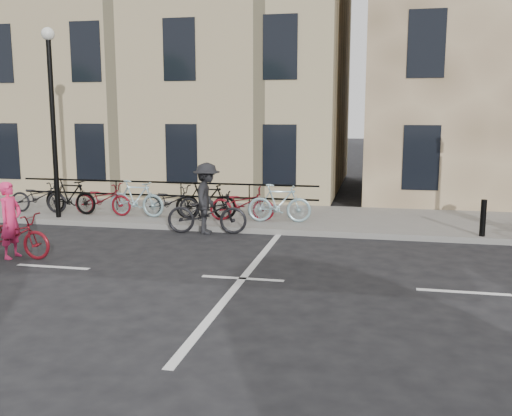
# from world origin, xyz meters

# --- Properties ---
(ground) EXTENTS (120.00, 120.00, 0.00)m
(ground) POSITION_xyz_m (0.00, 0.00, 0.00)
(ground) COLOR black
(ground) RESTS_ON ground
(sidewalk) EXTENTS (46.00, 4.00, 0.15)m
(sidewalk) POSITION_xyz_m (-4.00, 6.00, 0.07)
(sidewalk) COLOR slate
(sidewalk) RESTS_ON ground
(building_west) EXTENTS (20.00, 10.00, 10.00)m
(building_west) POSITION_xyz_m (-9.00, 13.00, 5.15)
(building_west) COLOR tan
(building_west) RESTS_ON sidewalk
(lamp_post) EXTENTS (0.36, 0.36, 5.28)m
(lamp_post) POSITION_xyz_m (-6.50, 4.40, 3.49)
(lamp_post) COLOR black
(lamp_post) RESTS_ON sidewalk
(bollard_east) EXTENTS (0.14, 0.14, 0.90)m
(bollard_east) POSITION_xyz_m (5.00, 4.25, 0.60)
(bollard_east) COLOR black
(bollard_east) RESTS_ON sidewalk
(parked_bikes) EXTENTS (9.35, 1.23, 1.05)m
(parked_bikes) POSITION_xyz_m (-3.87, 5.04, 0.65)
(parked_bikes) COLOR black
(parked_bikes) RESTS_ON sidewalk
(cyclist_pink) EXTENTS (1.90, 0.74, 1.67)m
(cyclist_pink) POSITION_xyz_m (-5.28, 0.52, 0.58)
(cyclist_pink) COLOR maroon
(cyclist_pink) RESTS_ON ground
(cyclist_dark) EXTENTS (2.16, 1.28, 1.85)m
(cyclist_dark) POSITION_xyz_m (-1.86, 3.83, 0.73)
(cyclist_dark) COLOR black
(cyclist_dark) RESTS_ON ground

